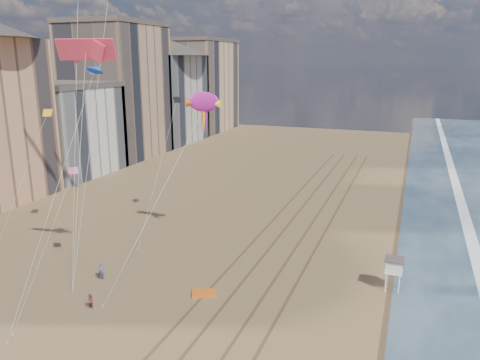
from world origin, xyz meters
name	(u,v)px	position (x,y,z in m)	size (l,w,h in m)	color
wet_sand	(435,245)	(19.00, 40.00, 0.00)	(260.00, 260.00, 0.00)	#42301E
foam	(474,250)	(23.20, 40.00, 0.00)	(260.00, 260.00, 0.00)	white
tracks	(275,257)	(2.55, 30.00, 0.01)	(7.68, 120.00, 0.01)	brown
buildings	(100,97)	(-45.73, 65.59, 13.55)	(34.72, 131.35, 29.00)	#C6B284
lifeguard_stand	(394,266)	(14.93, 26.72, 2.45)	(1.76, 1.76, 3.18)	silver
grounded_kite	(204,293)	(-1.26, 19.73, 0.13)	(2.22, 1.41, 0.25)	orange
show_kite	(204,102)	(-5.64, 29.85, 16.61)	(4.02, 8.11, 22.16)	#A91A8E
kite_flyer_a	(102,271)	(-11.92, 18.92, 0.91)	(0.66, 0.43, 1.81)	slate
kite_flyer_b	(90,301)	(-9.36, 13.90, 0.73)	(0.71, 0.55, 1.46)	#934B51
small_kites	(98,108)	(-14.49, 23.66, 16.26)	(14.31, 18.19, 9.79)	#FF638E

